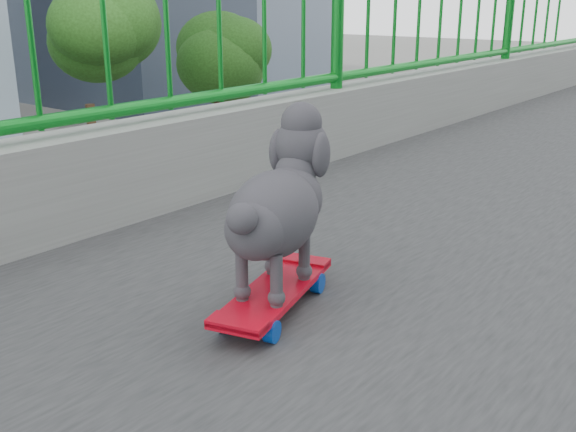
% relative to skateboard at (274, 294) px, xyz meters
% --- Properties ---
extents(skateboard, '(0.24, 0.45, 0.06)m').
position_rel_skateboard_xyz_m(skateboard, '(0.00, 0.00, 0.00)').
color(skateboard, red).
rests_on(skateboard, footbridge).
extents(poodle, '(0.26, 0.43, 0.37)m').
position_rel_skateboard_xyz_m(poodle, '(-0.01, 0.02, 0.21)').
color(poodle, '#302D33').
rests_on(poodle, skateboard).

